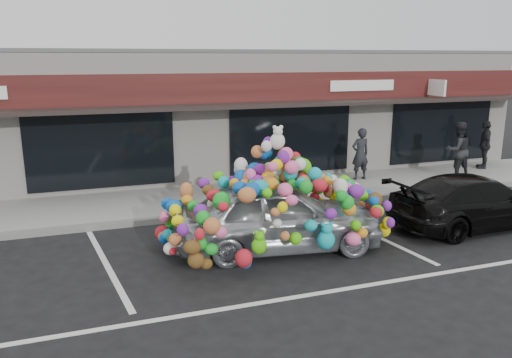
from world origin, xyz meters
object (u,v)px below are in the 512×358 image
object	(u,v)px
pedestrian_a	(360,154)
black_sedan	(475,201)
pedestrian_b	(457,150)
pedestrian_c	(485,145)
toy_car	(278,208)

from	to	relation	value
pedestrian_a	black_sedan	bearing A→B (deg)	94.73
pedestrian_a	pedestrian_b	distance (m)	3.28
black_sedan	pedestrian_a	xyz separation A→B (m)	(-0.44, 4.70, 0.35)
pedestrian_a	pedestrian_c	world-z (taller)	pedestrian_c
black_sedan	pedestrian_a	bearing A→B (deg)	2.69
pedestrian_b	toy_car	bearing A→B (deg)	26.76
toy_car	pedestrian_b	world-z (taller)	toy_car
pedestrian_b	pedestrian_c	bearing A→B (deg)	-154.40
pedestrian_a	pedestrian_b	xyz separation A→B (m)	(3.17, -0.83, 0.08)
black_sedan	pedestrian_c	xyz separation A→B (m)	(4.68, 4.75, 0.37)
toy_car	pedestrian_c	distance (m)	10.80
toy_car	pedestrian_b	distance (m)	8.66
black_sedan	toy_car	bearing A→B (deg)	85.34
pedestrian_a	pedestrian_c	distance (m)	5.12
toy_car	pedestrian_c	xyz separation A→B (m)	(9.78, 4.57, 0.08)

